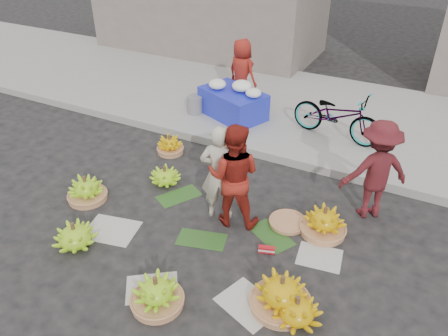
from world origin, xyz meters
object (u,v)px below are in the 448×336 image
at_px(flower_table, 233,102).
at_px(bicycle, 337,115).
at_px(banana_bunch_0, 86,190).
at_px(banana_bunch_4, 281,294).
at_px(vendor_cream, 219,173).

height_order(flower_table, bicycle, bicycle).
height_order(banana_bunch_0, banana_bunch_4, banana_bunch_4).
xyz_separation_m(banana_bunch_4, bicycle, (-0.50, 4.00, 0.36)).
bearing_deg(bicycle, banana_bunch_0, 149.88).
height_order(banana_bunch_4, flower_table, flower_table).
distance_m(banana_bunch_4, vendor_cream, 1.86).
distance_m(banana_bunch_4, bicycle, 4.05).
distance_m(vendor_cream, bicycle, 2.99).
bearing_deg(banana_bunch_0, banana_bunch_4, -9.72).
height_order(banana_bunch_0, vendor_cream, vendor_cream).
bearing_deg(bicycle, vendor_cream, 172.18).
distance_m(flower_table, bicycle, 2.05).
bearing_deg(banana_bunch_0, flower_table, 77.16).
relative_size(vendor_cream, flower_table, 0.96).
xyz_separation_m(banana_bunch_0, vendor_cream, (1.94, 0.58, 0.54)).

